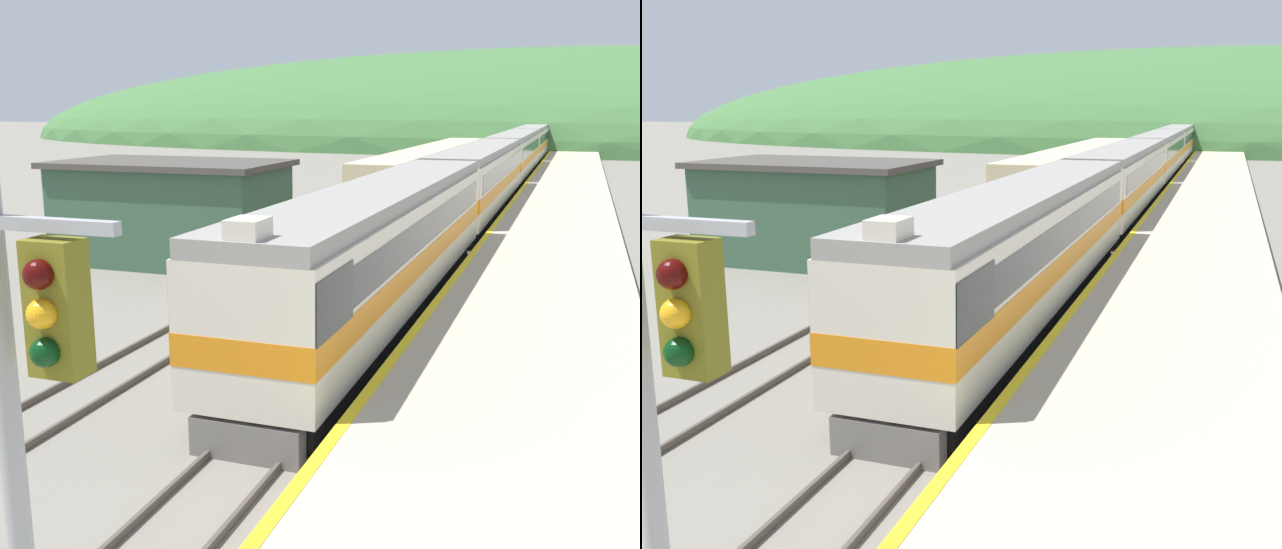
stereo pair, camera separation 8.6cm
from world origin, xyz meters
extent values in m
cube|color=#4C443D|center=(-0.72, 70.00, 0.08)|extent=(0.08, 180.00, 0.16)
cube|color=#4C443D|center=(0.72, 70.00, 0.08)|extent=(0.08, 180.00, 0.16)
cube|color=#4C443D|center=(-5.62, 70.00, 0.08)|extent=(0.08, 180.00, 0.16)
cube|color=#4C443D|center=(-4.18, 70.00, 0.08)|extent=(0.08, 180.00, 0.16)
cube|color=#B2A893|center=(4.59, 50.00, 0.49)|extent=(5.67, 140.00, 0.97)
cube|color=yellow|center=(1.87, 50.00, 0.98)|extent=(0.24, 140.00, 0.01)
ellipsoid|color=#3D6B38|center=(0.00, 144.18, 0.00)|extent=(212.89, 95.80, 32.85)
cube|color=#385B42|center=(-10.64, 26.82, 1.99)|extent=(8.90, 5.16, 3.98)
cube|color=#47423D|center=(-10.64, 26.82, 4.10)|extent=(9.40, 5.66, 0.24)
cube|color=black|center=(0.00, 21.29, 0.42)|extent=(2.33, 19.73, 0.85)
cube|color=beige|center=(0.00, 21.29, 2.31)|extent=(2.84, 20.99, 2.91)
cube|color=orange|center=(0.00, 21.29, 2.07)|extent=(2.87, 21.01, 0.64)
cube|color=black|center=(0.00, 21.29, 2.95)|extent=(2.86, 19.73, 0.87)
cube|color=gray|center=(0.00, 21.29, 3.96)|extent=(2.67, 20.99, 0.40)
cube|color=black|center=(0.00, 11.92, 2.95)|extent=(2.88, 2.20, 1.17)
cube|color=beige|center=(0.00, 11.24, 4.34)|extent=(0.64, 0.80, 0.36)
cube|color=slate|center=(0.00, 10.99, 0.38)|extent=(2.22, 0.40, 0.77)
cube|color=black|center=(0.00, 43.76, 0.42)|extent=(2.33, 20.81, 0.85)
cube|color=beige|center=(0.00, 43.76, 2.31)|extent=(2.84, 22.14, 2.91)
cube|color=orange|center=(0.00, 43.76, 2.07)|extent=(2.87, 22.16, 0.64)
cube|color=black|center=(0.00, 43.76, 2.95)|extent=(2.86, 20.81, 0.87)
cube|color=gray|center=(0.00, 43.76, 3.96)|extent=(2.67, 22.14, 0.40)
cube|color=black|center=(0.00, 66.80, 0.42)|extent=(2.33, 20.81, 0.85)
cube|color=beige|center=(0.00, 66.80, 2.31)|extent=(2.84, 22.14, 2.91)
cube|color=orange|center=(0.00, 66.80, 2.07)|extent=(2.87, 22.16, 0.64)
cube|color=black|center=(0.00, 66.80, 2.95)|extent=(2.86, 20.81, 0.87)
cube|color=gray|center=(0.00, 66.80, 3.96)|extent=(2.67, 22.14, 0.40)
cube|color=black|center=(0.00, 89.84, 0.42)|extent=(2.33, 20.81, 0.85)
cube|color=beige|center=(0.00, 89.84, 2.31)|extent=(2.84, 22.14, 2.91)
cube|color=orange|center=(0.00, 89.84, 2.07)|extent=(2.87, 22.16, 0.64)
cube|color=black|center=(0.00, 89.84, 2.95)|extent=(2.86, 20.81, 0.87)
cube|color=gray|center=(0.00, 89.84, 3.96)|extent=(2.67, 22.14, 0.40)
cube|color=black|center=(-4.90, 54.21, 0.40)|extent=(2.46, 32.99, 0.80)
cube|color=beige|center=(-4.90, 54.21, 2.13)|extent=(2.90, 34.36, 2.67)
cylinder|color=#9E9EA3|center=(1.43, 3.60, 3.27)|extent=(0.20, 0.20, 6.55)
cube|color=#6B6619|center=(1.98, 3.60, 5.04)|extent=(0.40, 0.28, 1.02)
sphere|color=#3C0504|center=(1.98, 3.43, 5.32)|extent=(0.22, 0.22, 0.22)
sphere|color=orange|center=(1.98, 3.43, 5.04)|extent=(0.22, 0.22, 0.22)
sphere|color=black|center=(1.98, 3.43, 4.75)|extent=(0.22, 0.22, 0.22)
camera|label=1|loc=(5.51, -0.74, 6.48)|focal=42.00mm
camera|label=2|loc=(5.59, -0.71, 6.48)|focal=42.00mm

